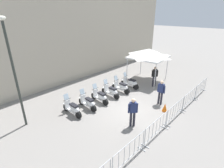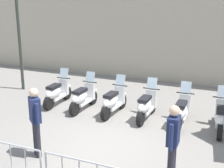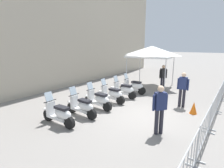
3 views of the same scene
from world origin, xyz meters
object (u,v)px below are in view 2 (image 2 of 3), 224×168
at_px(motorcycle_0, 57,93).
at_px(motorcycle_4, 182,111).
at_px(motorcycle_5, 221,117).
at_px(street_lamp, 17,4).
at_px(motorcycle_1, 83,98).
at_px(motorcycle_2, 113,102).
at_px(officer_near_row_end, 35,118).
at_px(motorcycle_3, 146,106).
at_px(officer_by_barriers, 173,141).

xyz_separation_m(motorcycle_0, motorcycle_4, (4.43, -0.64, 0.00)).
height_order(motorcycle_5, street_lamp, street_lamp).
relative_size(motorcycle_1, motorcycle_2, 1.00).
xyz_separation_m(motorcycle_2, officer_near_row_end, (-1.02, -3.16, 0.53)).
height_order(motorcycle_1, motorcycle_3, same).
relative_size(motorcycle_2, officer_near_row_end, 0.99).
bearing_deg(officer_by_barriers, motorcycle_0, 139.56).
height_order(motorcycle_0, motorcycle_3, same).
distance_m(motorcycle_1, motorcycle_2, 1.12).
xyz_separation_m(motorcycle_2, officer_by_barriers, (2.25, -3.44, 0.53)).
xyz_separation_m(motorcycle_5, street_lamp, (-7.79, 2.20, 3.04)).
distance_m(street_lamp, officer_near_row_end, 6.50).
height_order(street_lamp, officer_near_row_end, street_lamp).
relative_size(motorcycle_3, street_lamp, 0.30).
bearing_deg(motorcycle_5, motorcycle_1, 172.99).
bearing_deg(street_lamp, motorcycle_0, -32.01).
bearing_deg(street_lamp, motorcycle_4, -17.06).
distance_m(motorcycle_0, motorcycle_2, 2.23).
height_order(motorcycle_1, motorcycle_5, same).
bearing_deg(motorcycle_5, motorcycle_4, 172.24).
xyz_separation_m(officer_near_row_end, officer_by_barriers, (3.27, -0.28, 0.00)).
bearing_deg(motorcycle_5, officer_near_row_end, -148.08).
height_order(motorcycle_2, motorcycle_4, same).
height_order(motorcycle_1, motorcycle_4, same).
height_order(motorcycle_0, officer_near_row_end, officer_near_row_end).
height_order(motorcycle_3, officer_by_barriers, officer_by_barriers).
bearing_deg(motorcycle_1, officer_near_row_end, -88.39).
relative_size(motorcycle_3, motorcycle_4, 1.00).
bearing_deg(officer_by_barriers, officer_near_row_end, 175.03).
height_order(motorcycle_4, officer_near_row_end, officer_near_row_end).
distance_m(motorcycle_0, motorcycle_3, 3.36).
xyz_separation_m(motorcycle_0, motorcycle_1, (1.09, -0.25, 0.00)).
distance_m(motorcycle_4, officer_near_row_end, 4.36).
distance_m(motorcycle_3, motorcycle_4, 1.12).
distance_m(motorcycle_2, street_lamp, 5.67).
relative_size(motorcycle_0, officer_near_row_end, 1.00).
relative_size(street_lamp, officer_near_row_end, 3.34).
bearing_deg(street_lamp, motorcycle_5, -15.78).
bearing_deg(officer_near_row_end, motorcycle_1, 91.61).
height_order(motorcycle_0, motorcycle_4, same).
height_order(motorcycle_0, motorcycle_2, same).
bearing_deg(motorcycle_1, motorcycle_3, -5.54).
distance_m(motorcycle_3, motorcycle_5, 2.24).
height_order(motorcycle_0, motorcycle_1, same).
relative_size(motorcycle_1, street_lamp, 0.30).
bearing_deg(street_lamp, motorcycle_1, -26.33).
relative_size(motorcycle_1, motorcycle_5, 1.00).
bearing_deg(motorcycle_2, motorcycle_5, -7.57).
bearing_deg(motorcycle_3, officer_near_row_end, -125.06).
bearing_deg(motorcycle_4, officer_by_barriers, -89.63).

